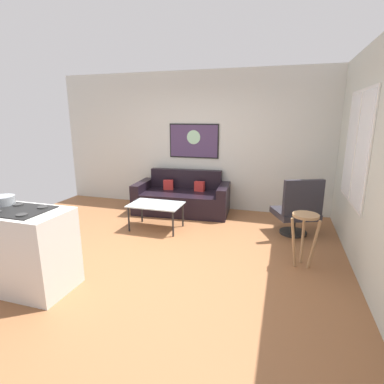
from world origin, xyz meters
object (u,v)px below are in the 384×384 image
(coffee_table, at_px, (156,206))
(bar_stool, at_px, (305,226))
(couch, at_px, (182,198))
(armchair, at_px, (298,210))
(wall_painting, at_px, (194,141))
(mixing_bowl, at_px, (3,201))

(coffee_table, distance_m, bar_stool, 2.45)
(couch, relative_size, coffee_table, 2.18)
(coffee_table, height_order, bar_stool, bar_stool)
(armchair, relative_size, wall_painting, 0.91)
(bar_stool, distance_m, mixing_bowl, 3.62)
(couch, bearing_deg, wall_painting, 77.20)
(couch, relative_size, armchair, 2.00)
(wall_painting, bearing_deg, armchair, -28.39)
(coffee_table, height_order, armchair, armchair)
(coffee_table, bearing_deg, bar_stool, -16.19)
(bar_stool, height_order, wall_painting, wall_painting)
(wall_painting, bearing_deg, coffee_table, -98.22)
(coffee_table, bearing_deg, mixing_bowl, -116.25)
(couch, bearing_deg, coffee_table, -96.22)
(bar_stool, relative_size, mixing_bowl, 2.71)
(armchair, bearing_deg, couch, 162.90)
(coffee_table, bearing_deg, armchair, 9.44)
(wall_painting, bearing_deg, couch, -102.80)
(coffee_table, relative_size, bar_stool, 1.25)
(armchair, bearing_deg, wall_painting, 151.61)
(coffee_table, relative_size, armchair, 0.92)
(armchair, height_order, wall_painting, wall_painting)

